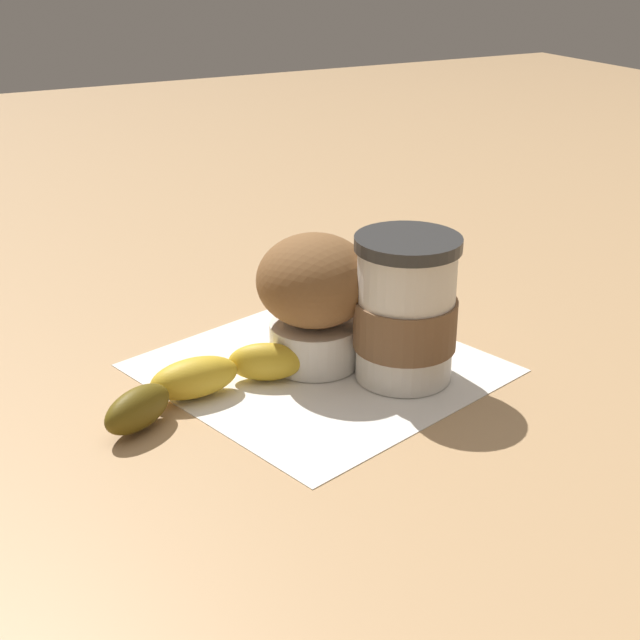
% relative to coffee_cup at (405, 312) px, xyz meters
% --- Properties ---
extents(ground_plane, '(3.00, 3.00, 0.00)m').
position_rel_coffee_cup_xyz_m(ground_plane, '(0.05, -0.04, -0.06)').
color(ground_plane, tan).
extents(paper_napkin, '(0.31, 0.31, 0.00)m').
position_rel_coffee_cup_xyz_m(paper_napkin, '(0.05, -0.04, -0.06)').
color(paper_napkin, white).
rests_on(paper_napkin, ground_plane).
extents(coffee_cup, '(0.08, 0.08, 0.12)m').
position_rel_coffee_cup_xyz_m(coffee_cup, '(0.00, 0.00, 0.00)').
color(coffee_cup, silver).
rests_on(coffee_cup, paper_napkin).
extents(muffin, '(0.10, 0.10, 0.11)m').
position_rel_coffee_cup_xyz_m(muffin, '(0.05, -0.05, 0.00)').
color(muffin, white).
rests_on(muffin, paper_napkin).
extents(banana, '(0.18, 0.08, 0.03)m').
position_rel_coffee_cup_xyz_m(banana, '(0.16, -0.04, -0.04)').
color(banana, gold).
rests_on(banana, paper_napkin).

